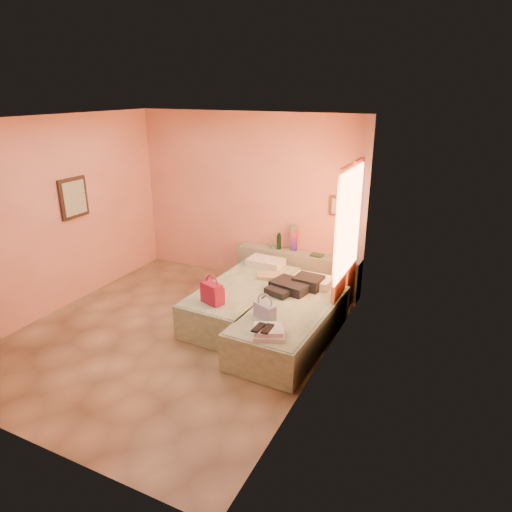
{
  "coord_description": "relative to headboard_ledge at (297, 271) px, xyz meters",
  "views": [
    {
      "loc": [
        3.37,
        -4.4,
        3.15
      ],
      "look_at": [
        0.83,
        0.85,
        0.98
      ],
      "focal_mm": 32.0,
      "sensor_mm": 36.0,
      "label": 1
    }
  ],
  "objects": [
    {
      "name": "ground",
      "position": [
        -0.98,
        -2.1,
        -0.33
      ],
      "size": [
        4.5,
        4.5,
        0.0
      ],
      "primitive_type": "plane",
      "color": "#9E8A5E",
      "rests_on": "ground"
    },
    {
      "name": "room_walls",
      "position": [
        -0.77,
        -1.53,
        1.46
      ],
      "size": [
        4.02,
        4.51,
        2.81
      ],
      "color": "#FAA285",
      "rests_on": "ground"
    },
    {
      "name": "headboard_ledge",
      "position": [
        0.0,
        0.0,
        0.0
      ],
      "size": [
        2.05,
        0.3,
        0.65
      ],
      "primitive_type": "cube",
      "color": "gray",
      "rests_on": "ground"
    },
    {
      "name": "bed_left",
      "position": [
        -0.38,
        -1.23,
        -0.08
      ],
      "size": [
        0.97,
        2.03,
        0.5
      ],
      "primitive_type": "cube",
      "rotation": [
        0.0,
        0.0,
        -0.03
      ],
      "color": "#B0CCA4",
      "rests_on": "ground"
    },
    {
      "name": "bed_right",
      "position": [
        0.52,
        -1.6,
        -0.08
      ],
      "size": [
        0.97,
        2.03,
        0.5
      ],
      "primitive_type": "cube",
      "rotation": [
        0.0,
        0.0,
        -0.03
      ],
      "color": "#B0CCA4",
      "rests_on": "ground"
    },
    {
      "name": "water_bottle",
      "position": [
        -0.34,
        0.02,
        0.46
      ],
      "size": [
        0.08,
        0.08,
        0.26
      ],
      "primitive_type": "cylinder",
      "rotation": [
        0.0,
        0.0,
        -0.16
      ],
      "color": "#12311A",
      "rests_on": "headboard_ledge"
    },
    {
      "name": "rainbow_box",
      "position": [
        -0.1,
        0.07,
        0.54
      ],
      "size": [
        0.11,
        0.11,
        0.42
      ],
      "primitive_type": "cube",
      "rotation": [
        0.0,
        0.0,
        0.14
      ],
      "color": "#A51437",
      "rests_on": "headboard_ledge"
    },
    {
      "name": "small_dish",
      "position": [
        -0.44,
        0.03,
        0.34
      ],
      "size": [
        0.16,
        0.16,
        0.03
      ],
      "primitive_type": "cylinder",
      "rotation": [
        0.0,
        0.0,
        -0.26
      ],
      "color": "#468059",
      "rests_on": "headboard_ledge"
    },
    {
      "name": "green_book",
      "position": [
        0.33,
        -0.04,
        0.34
      ],
      "size": [
        0.21,
        0.16,
        0.03
      ],
      "primitive_type": "cube",
      "rotation": [
        0.0,
        0.0,
        -0.12
      ],
      "color": "#274A34",
      "rests_on": "headboard_ledge"
    },
    {
      "name": "flower_vase",
      "position": [
        0.75,
        -0.05,
        0.46
      ],
      "size": [
        0.22,
        0.22,
        0.27
      ],
      "primitive_type": "cube",
      "rotation": [
        0.0,
        0.0,
        -0.09
      ],
      "color": "silver",
      "rests_on": "headboard_ledge"
    },
    {
      "name": "magenta_handbag",
      "position": [
        -0.45,
        -1.91,
        0.32
      ],
      "size": [
        0.34,
        0.26,
        0.28
      ],
      "primitive_type": "cube",
      "rotation": [
        0.0,
        0.0,
        -0.33
      ],
      "color": "#A51437",
      "rests_on": "bed_left"
    },
    {
      "name": "khaki_garment",
      "position": [
        -0.14,
        -0.82,
        0.2
      ],
      "size": [
        0.38,
        0.34,
        0.05
      ],
      "primitive_type": "cube",
      "rotation": [
        0.0,
        0.0,
        0.31
      ],
      "color": "tan",
      "rests_on": "bed_left"
    },
    {
      "name": "clothes_pile",
      "position": [
        0.37,
        -1.1,
        0.26
      ],
      "size": [
        0.65,
        0.65,
        0.17
      ],
      "primitive_type": "cube",
      "rotation": [
        0.0,
        0.0,
        -0.17
      ],
      "color": "black",
      "rests_on": "bed_right"
    },
    {
      "name": "blue_handbag",
      "position": [
        0.33,
        -2.0,
        0.27
      ],
      "size": [
        0.31,
        0.23,
        0.19
      ],
      "primitive_type": "cube",
      "rotation": [
        0.0,
        0.0,
        -0.4
      ],
      "color": "#4358A3",
      "rests_on": "bed_right"
    },
    {
      "name": "towel_stack",
      "position": [
        0.56,
        -2.37,
        0.23
      ],
      "size": [
        0.44,
        0.41,
        0.1
      ],
      "primitive_type": "cube",
      "rotation": [
        0.0,
        0.0,
        0.39
      ],
      "color": "white",
      "rests_on": "bed_right"
    },
    {
      "name": "sandal_pair",
      "position": [
        0.5,
        -2.42,
        0.29
      ],
      "size": [
        0.17,
        0.22,
        0.02
      ],
      "primitive_type": "cube",
      "rotation": [
        0.0,
        0.0,
        -0.03
      ],
      "color": "black",
      "rests_on": "towel_stack"
    }
  ]
}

